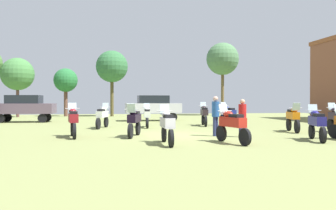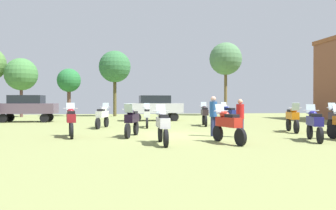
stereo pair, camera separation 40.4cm
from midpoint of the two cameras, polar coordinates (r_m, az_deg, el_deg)
name	(u,v)px [view 2 (the right image)]	position (r m, az deg, el deg)	size (l,w,h in m)	color
ground_plane	(169,136)	(16.09, 0.85, -5.01)	(44.00, 52.00, 0.02)	olive
motorcycle_1	(228,124)	(13.23, 10.66, -3.12)	(0.77, 2.14, 1.46)	black
motorcycle_4	(205,114)	(22.22, 6.51, -1.50)	(0.66, 2.19, 1.51)	black
motorcycle_5	(102,116)	(20.55, -10.13, -1.73)	(0.80, 2.15, 1.47)	black
motorcycle_6	(292,118)	(18.79, 20.27, -1.97)	(0.73, 2.09, 1.50)	black
motorcycle_8	(163,125)	(12.76, 0.04, -3.24)	(0.62, 2.27, 1.45)	black
motorcycle_9	(314,123)	(14.99, 23.54, -2.73)	(0.82, 2.08, 1.45)	black
motorcycle_10	(71,120)	(15.73, -14.87, -2.45)	(0.67, 2.11, 1.50)	black
motorcycle_11	(132,120)	(15.44, -5.19, -2.52)	(0.81, 2.14, 1.48)	black
motorcycle_12	(229,114)	(22.08, 10.41, -1.53)	(0.74, 2.11, 1.50)	black
motorcycle_13	(147,116)	(20.78, -2.92, -1.74)	(0.62, 2.08, 1.44)	black
car_1	(155,106)	(27.57, -1.78, -0.17)	(4.36, 1.94, 2.00)	black
car_2	(27,106)	(27.98, -21.73, -0.21)	(4.38, 2.01, 2.00)	black
person_1	(240,115)	(15.56, 12.44, -1.61)	(0.39, 0.39, 1.66)	#26254D
person_3	(213,113)	(15.77, 8.15, -1.27)	(0.48, 0.48, 1.79)	#23294F
tree_1	(226,59)	(38.28, 9.71, 7.40)	(3.49, 3.49, 7.84)	brown
tree_3	(21,75)	(36.68, -22.59, 4.63)	(3.12, 3.12, 5.71)	brown
tree_4	(69,81)	(37.05, -15.60, 3.82)	(2.40, 2.40, 4.88)	brown
tree_5	(115,67)	(36.11, -8.38, 6.17)	(3.23, 3.23, 6.69)	#4D4425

